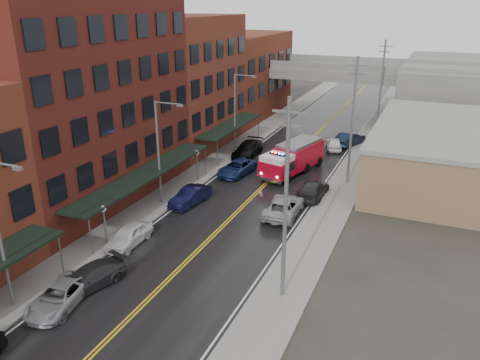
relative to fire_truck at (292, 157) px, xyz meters
The scene contains 32 objects.
road 6.17m from the fire_truck, 103.67° to the right, with size 11.00×160.00×0.02m, color black.
sidewalk_left 10.57m from the fire_truck, 146.43° to the right, with size 3.00×160.00×0.15m, color slate.
sidewalk_right 8.41m from the fire_truck, 44.41° to the right, with size 3.00×160.00×0.15m, color slate.
curb_left 9.26m from the fire_truck, 140.69° to the right, with size 0.30×160.00×0.15m, color gray.
curb_right 7.34m from the fire_truck, 53.68° to the right, with size 0.30×160.00×0.15m, color gray.
brick_building_b 20.81m from the fire_truck, 139.01° to the right, with size 9.00×20.00×18.00m, color #541816.
brick_building_c 16.51m from the fire_truck, 162.19° to the left, with size 9.00×15.00×15.00m, color brown.
brick_building_far 27.00m from the fire_truck, 123.49° to the left, with size 9.00×20.00×12.00m, color brown.
tan_building 15.22m from the fire_truck, 16.14° to the left, with size 14.00×22.00×5.00m, color olive.
right_far_block 38.11m from the fire_truck, 64.13° to the left, with size 18.00×30.00×8.00m, color slate.
awning_1 15.62m from the fire_truck, 124.85° to the right, with size 2.60×18.00×3.09m.
awning_2 10.16m from the fire_truck, 152.02° to the left, with size 2.60×13.00×3.09m.
globe_lamp_1 21.27m from the fire_truck, 111.54° to the right, with size 0.44×0.44×3.12m.
globe_lamp_2 9.73m from the fire_truck, 143.50° to the right, with size 0.44×0.44×3.12m.
street_lamp_0 29.10m from the fire_truck, 105.98° to the right, with size 2.64×0.22×9.00m.
street_lamp_1 14.64m from the fire_truck, 124.03° to the right, with size 2.64×0.22×9.00m.
street_lamp_2 9.67m from the fire_truck, 152.03° to the left, with size 2.64×0.22×9.00m.
utility_pole_0 22.06m from the fire_truck, 74.41° to the right, with size 1.80×0.24×12.00m.
utility_pole_1 7.46m from the fire_truck, ahead, with size 1.80×0.24×12.00m.
utility_pole_2 20.61m from the fire_truck, 73.22° to the left, with size 1.80×0.24×12.00m.
overpass 26.61m from the fire_truck, 93.07° to the left, with size 40.00×10.00×7.50m.
fire_truck is the anchor object (origin of this frame).
parked_car_left_2 27.27m from the fire_truck, 102.10° to the right, with size 2.20×4.76×1.32m, color gray.
parked_car_left_3 25.09m from the fire_truck, 102.45° to the right, with size 1.94×4.76×1.38m, color #272729.
parked_car_left_4 20.05m from the fire_truck, 108.65° to the right, with size 1.74×4.34×1.48m, color silver.
parked_car_left_5 12.41m from the fire_truck, 117.88° to the right, with size 1.57×4.49×1.48m, color black.
parked_car_left_6 5.71m from the fire_truck, 152.77° to the right, with size 2.35×5.10×1.42m, color navy.
parked_car_left_7 7.16m from the fire_truck, 151.70° to the left, with size 2.28×5.61×1.63m, color black.
parked_car_right_0 10.18m from the fire_truck, 76.74° to the right, with size 2.54×5.52×1.53m, color #9EA1A6.
parked_car_right_1 6.51m from the fire_truck, 56.05° to the right, with size 2.07×5.09×1.48m, color black.
parked_car_right_2 10.00m from the fire_truck, 77.26° to the left, with size 1.72×4.28×1.46m, color white.
parked_car_right_3 12.57m from the fire_truck, 73.51° to the left, with size 1.75×5.02×1.65m, color black.
Camera 1 is at (14.09, -7.69, 16.55)m, focal length 35.00 mm.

